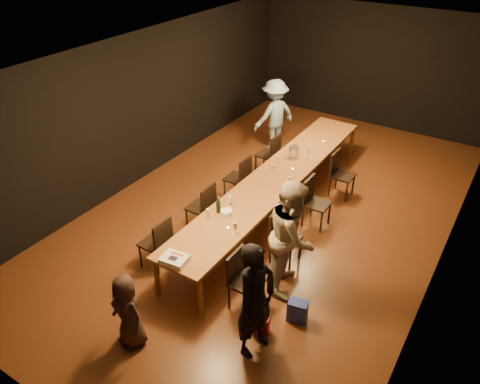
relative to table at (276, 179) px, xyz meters
The scene contains 30 objects.
ground 0.70m from the table, ahead, with size 10.00×10.00×0.00m, color #472311.
room_shell 1.38m from the table, ahead, with size 6.04×10.04×3.02m.
table is the anchor object (origin of this frame).
chair_right_0 2.56m from the table, 70.50° to the right, with size 0.42×0.42×0.93m, color black, non-canonical shape.
chair_right_1 1.49m from the table, 54.69° to the right, with size 0.42×0.42×0.93m, color black, non-canonical shape.
chair_right_2 0.88m from the table, ahead, with size 0.42×0.42×0.93m, color black, non-canonical shape.
chair_right_3 1.49m from the table, 54.69° to the left, with size 0.42×0.42×0.93m, color black, non-canonical shape.
chair_left_0 2.56m from the table, 109.50° to the right, with size 0.42×0.42×0.93m, color black, non-canonical shape.
chair_left_1 1.49m from the table, 125.31° to the right, with size 0.42×0.42×0.93m, color black, non-canonical shape.
chair_left_2 0.88m from the table, behind, with size 0.42×0.42×0.93m, color black, non-canonical shape.
chair_left_3 1.49m from the table, 125.31° to the left, with size 0.42×0.42×0.93m, color black, non-canonical shape.
woman_birthday 3.26m from the table, 65.88° to the right, with size 0.61×0.40×1.68m, color black.
woman_tan 2.01m from the table, 54.84° to the right, with size 0.89×0.69×1.82m, color #C1B091.
man_blue 2.76m from the table, 119.47° to the left, with size 1.07×0.61×1.66m, color #97C6E9.
child 3.77m from the table, 91.59° to the right, with size 0.55×0.36×1.12m, color #3B2621.
gift_bag_red 3.05m from the table, 64.93° to the right, with size 0.23×0.13×0.28m, color red.
gift_bag_blue 2.80m from the table, 54.60° to the right, with size 0.27×0.18×0.34m, color #2739AB.
birthday_cake 2.85m from the table, 91.17° to the right, with size 0.39×0.33×0.09m.
plate_stack 1.54m from the table, 92.46° to the right, with size 0.19×0.19×0.11m, color white.
champagne_bottle 1.55m from the table, 98.81° to the right, with size 0.07×0.07×0.32m, color black, non-canonical shape.
ice_bucket 0.89m from the table, 95.26° to the left, with size 0.20×0.20×0.22m, color silver.
wineglass_0 1.80m from the table, 98.03° to the right, with size 0.06×0.06×0.21m, color beige, non-canonical shape.
wineglass_1 1.88m from the table, 80.66° to the right, with size 0.06×0.06×0.21m, color beige, non-canonical shape.
wineglass_2 1.30m from the table, 97.65° to the right, with size 0.06×0.06×0.21m, color silver, non-canonical shape.
wineglass_3 0.46m from the table, 28.94° to the right, with size 0.06×0.06×0.21m, color beige, non-canonical shape.
wineglass_4 0.44m from the table, 116.75° to the left, with size 0.06×0.06×0.21m, color silver, non-canonical shape.
wineglass_5 1.04m from the table, 81.30° to the left, with size 0.06×0.06×0.21m, color silver, non-canonical shape.
tealight_near 1.82m from the table, 85.27° to the right, with size 0.05×0.05×0.03m, color #B2B7B2.
tealight_mid 0.41m from the table, 68.42° to the left, with size 0.05×0.05×0.03m, color #B2B7B2.
tealight_far 1.79m from the table, 85.19° to the left, with size 0.05×0.05×0.03m, color #B2B7B2.
Camera 1 is at (3.41, -6.61, 5.04)m, focal length 35.00 mm.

